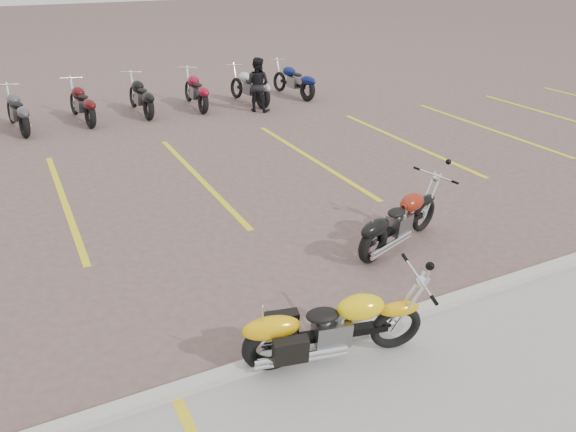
% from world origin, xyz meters
% --- Properties ---
extents(ground, '(100.00, 100.00, 0.00)m').
position_xyz_m(ground, '(0.00, 0.00, 0.00)').
color(ground, brown).
rests_on(ground, ground).
extents(curb, '(60.00, 0.18, 0.12)m').
position_xyz_m(curb, '(0.00, -2.00, 0.06)').
color(curb, '#ADAAA3').
rests_on(curb, ground).
extents(parking_stripes, '(38.00, 5.50, 0.01)m').
position_xyz_m(parking_stripes, '(0.00, 4.00, 0.00)').
color(parking_stripes, gold).
rests_on(parking_stripes, ground).
extents(yellow_cruiser, '(2.13, 0.61, 0.89)m').
position_xyz_m(yellow_cruiser, '(-0.51, -2.21, 0.44)').
color(yellow_cruiser, black).
rests_on(yellow_cruiser, ground).
extents(flame_cruiser, '(1.97, 0.80, 0.84)m').
position_xyz_m(flame_cruiser, '(1.84, -0.33, 0.42)').
color(flame_cruiser, black).
rests_on(flame_cruiser, ground).
extents(person_b, '(0.96, 0.96, 1.57)m').
position_xyz_m(person_b, '(3.33, 8.43, 0.78)').
color(person_b, black).
rests_on(person_b, ground).
extents(bg_bike_row, '(15.59, 2.03, 1.10)m').
position_xyz_m(bg_bike_row, '(-2.34, 9.45, 0.55)').
color(bg_bike_row, black).
rests_on(bg_bike_row, ground).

